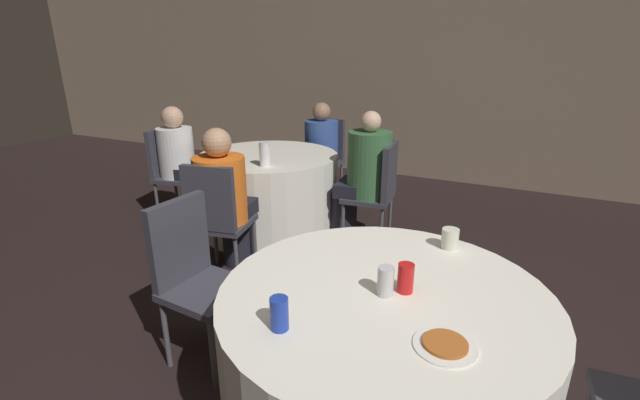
# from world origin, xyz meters

# --- Properties ---
(wall_back) EXTENTS (16.00, 0.06, 2.80)m
(wall_back) POSITION_xyz_m (0.00, 4.32, 1.40)
(wall_back) COLOR gray
(wall_back) RESTS_ON ground_plane
(table_near) EXTENTS (1.36, 1.36, 0.74)m
(table_near) POSITION_xyz_m (0.04, 0.07, 0.37)
(table_near) COLOR white
(table_near) RESTS_ON ground_plane
(table_far) EXTENTS (1.31, 1.31, 0.74)m
(table_far) POSITION_xyz_m (-1.67, 1.89, 0.37)
(table_far) COLOR white
(table_far) RESTS_ON ground_plane
(chair_near_west) EXTENTS (0.43, 0.43, 0.92)m
(chair_near_west) POSITION_xyz_m (-1.05, 0.14, 0.55)
(chair_near_west) COLOR #383842
(chair_near_west) RESTS_ON ground_plane
(chair_far_west) EXTENTS (0.47, 0.47, 0.92)m
(chair_far_west) POSITION_xyz_m (-2.72, 1.69, 0.55)
(chair_far_west) COLOR #383842
(chair_far_west) RESTS_ON ground_plane
(chair_far_north) EXTENTS (0.43, 0.44, 0.92)m
(chair_far_north) POSITION_xyz_m (-1.58, 2.96, 0.55)
(chair_far_north) COLOR #383842
(chair_far_north) RESTS_ON ground_plane
(chair_far_east) EXTENTS (0.44, 0.43, 0.92)m
(chair_far_east) POSITION_xyz_m (-0.61, 1.98, 0.55)
(chair_far_east) COLOR #383842
(chair_far_east) RESTS_ON ground_plane
(chair_far_south) EXTENTS (0.47, 0.48, 0.92)m
(chair_far_south) POSITION_xyz_m (-1.46, 0.85, 0.55)
(chair_far_south) COLOR #383842
(chair_far_south) RESTS_ON ground_plane
(person_orange_shirt) EXTENTS (0.42, 0.52, 1.15)m
(person_orange_shirt) POSITION_xyz_m (-1.49, 1.00, 0.60)
(person_orange_shirt) COLOR black
(person_orange_shirt) RESTS_ON ground_plane
(person_green_jacket) EXTENTS (0.53, 0.39, 1.19)m
(person_green_jacket) POSITION_xyz_m (-0.76, 1.97, 0.62)
(person_green_jacket) COLOR black
(person_green_jacket) RESTS_ON ground_plane
(person_white_shirt) EXTENTS (0.51, 0.38, 1.15)m
(person_white_shirt) POSITION_xyz_m (-2.56, 1.72, 0.59)
(person_white_shirt) COLOR black
(person_white_shirt) RESTS_ON ground_plane
(person_blue_shirt) EXTENTS (0.39, 0.53, 1.12)m
(person_blue_shirt) POSITION_xyz_m (-1.59, 2.80, 0.58)
(person_blue_shirt) COLOR black
(person_blue_shirt) RESTS_ON ground_plane
(pizza_plate_near) EXTENTS (0.21, 0.21, 0.02)m
(pizza_plate_near) POSITION_xyz_m (0.33, -0.17, 0.74)
(pizza_plate_near) COLOR white
(pizza_plate_near) RESTS_ON table_near
(soda_can_red) EXTENTS (0.07, 0.07, 0.12)m
(soda_can_red) POSITION_xyz_m (0.11, 0.11, 0.80)
(soda_can_red) COLOR red
(soda_can_red) RESTS_ON table_near
(soda_can_silver) EXTENTS (0.07, 0.07, 0.12)m
(soda_can_silver) POSITION_xyz_m (0.05, 0.05, 0.80)
(soda_can_silver) COLOR silver
(soda_can_silver) RESTS_ON table_near
(soda_can_blue) EXTENTS (0.07, 0.07, 0.12)m
(soda_can_blue) POSITION_xyz_m (-0.22, -0.32, 0.80)
(soda_can_blue) COLOR #1E38A5
(soda_can_blue) RESTS_ON table_near
(cup_near) EXTENTS (0.08, 0.08, 0.10)m
(cup_near) POSITION_xyz_m (0.20, 0.60, 0.79)
(cup_near) COLOR silver
(cup_near) RESTS_ON table_near
(bottle_far) EXTENTS (0.09, 0.09, 0.20)m
(bottle_far) POSITION_xyz_m (-1.47, 1.53, 0.84)
(bottle_far) COLOR white
(bottle_far) RESTS_ON table_far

